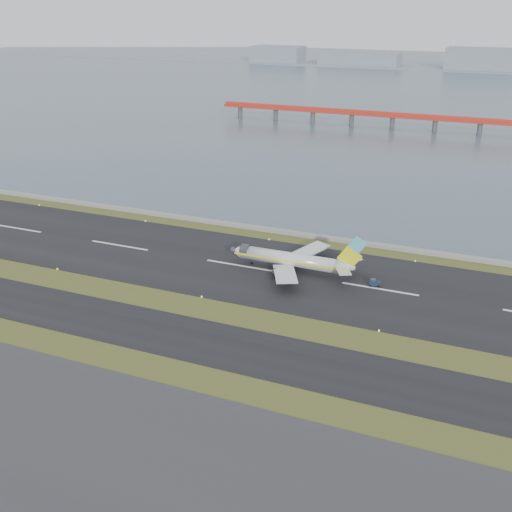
# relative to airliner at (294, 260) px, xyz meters

# --- Properties ---
(ground) EXTENTS (1000.00, 1000.00, 0.00)m
(ground) POSITION_rel_airliner_xyz_m (-15.47, -32.21, -3.46)
(ground) COLOR #3A4C1B
(ground) RESTS_ON ground
(apron_strip) EXTENTS (1000.00, 50.00, 0.10)m
(apron_strip) POSITION_rel_airliner_xyz_m (-15.47, -87.21, -3.41)
(apron_strip) COLOR #313234
(apron_strip) RESTS_ON ground
(taxiway_strip) EXTENTS (1000.00, 18.00, 0.10)m
(taxiway_strip) POSITION_rel_airliner_xyz_m (-15.47, -44.21, -3.41)
(taxiway_strip) COLOR black
(taxiway_strip) RESTS_ON ground
(runway_strip) EXTENTS (1000.00, 45.00, 0.10)m
(runway_strip) POSITION_rel_airliner_xyz_m (-15.47, -2.21, -3.41)
(runway_strip) COLOR black
(runway_strip) RESTS_ON ground
(seawall) EXTENTS (1000.00, 2.50, 1.00)m
(seawall) POSITION_rel_airliner_xyz_m (-15.47, 27.79, -2.96)
(seawall) COLOR gray
(seawall) RESTS_ON ground
(bay_water) EXTENTS (1400.00, 800.00, 1.30)m
(bay_water) POSITION_rel_airliner_xyz_m (-15.47, 427.79, -3.46)
(bay_water) COLOR #475566
(bay_water) RESTS_ON ground
(red_pier) EXTENTS (260.00, 5.00, 10.20)m
(red_pier) POSITION_rel_airliner_xyz_m (4.53, 217.79, 3.82)
(red_pier) COLOR red
(red_pier) RESTS_ON ground
(far_shoreline) EXTENTS (1400.00, 80.00, 60.50)m
(far_shoreline) POSITION_rel_airliner_xyz_m (-1.84, 587.79, 2.61)
(far_shoreline) COLOR gray
(far_shoreline) RESTS_ON ground
(airliner) EXTENTS (38.52, 32.89, 12.80)m
(airliner) POSITION_rel_airliner_xyz_m (0.00, 0.00, 0.00)
(airliner) COLOR silver
(airliner) RESTS_ON ground
(pushback_tug) EXTENTS (3.32, 2.48, 1.90)m
(pushback_tug) POSITION_rel_airliner_xyz_m (22.63, -0.75, -2.54)
(pushback_tug) COLOR #142038
(pushback_tug) RESTS_ON ground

